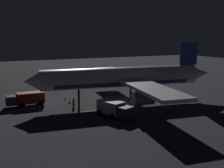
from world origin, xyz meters
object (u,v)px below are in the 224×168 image
object	(u,v)px
traffic_cone_near_left	(70,102)
traffic_cone_near_right	(65,99)
baggage_truck	(27,99)
airliner	(125,78)
ground_crew_worker	(73,102)
catering_truck	(114,109)

from	to	relation	value
traffic_cone_near_left	traffic_cone_near_right	size ratio (longest dim) A/B	1.00
baggage_truck	traffic_cone_near_left	xyz separation A→B (m)	(-1.27, -7.16, -0.95)
airliner	traffic_cone_near_left	distance (m)	10.81
airliner	baggage_truck	distance (m)	17.48
baggage_truck	ground_crew_worker	bearing A→B (deg)	-120.50
traffic_cone_near_right	baggage_truck	bearing A→B (deg)	100.76
catering_truck	traffic_cone_near_left	bearing A→B (deg)	18.42
airliner	baggage_truck	size ratio (longest dim) A/B	5.49
traffic_cone_near_left	traffic_cone_near_right	world-z (taller)	same
airliner	catering_truck	xyz separation A→B (m)	(-7.38, 5.71, -3.21)
airliner	traffic_cone_near_left	xyz separation A→B (m)	(3.50, 9.34, -4.16)
catering_truck	ground_crew_worker	bearing A→B (deg)	25.18
catering_truck	traffic_cone_near_left	world-z (taller)	catering_truck
airliner	baggage_truck	xyz separation A→B (m)	(4.77, 16.50, -3.21)
baggage_truck	catering_truck	distance (m)	16.25
airliner	catering_truck	bearing A→B (deg)	142.24
traffic_cone_near_right	ground_crew_worker	bearing A→B (deg)	179.61
ground_crew_worker	traffic_cone_near_right	bearing A→B (deg)	-0.39
airliner	traffic_cone_near_right	distance (m)	12.00
catering_truck	airliner	bearing A→B (deg)	-37.76
airliner	ground_crew_worker	xyz separation A→B (m)	(0.64, 9.48, -3.52)
airliner	traffic_cone_near_left	world-z (taller)	airliner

